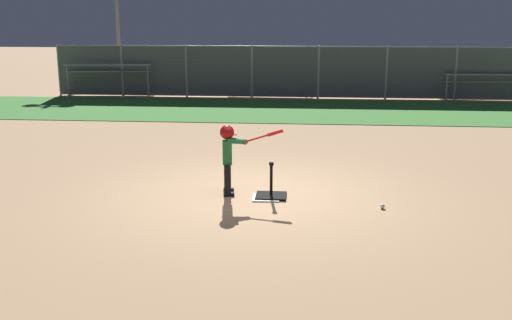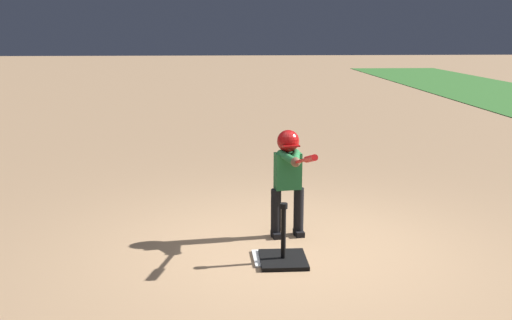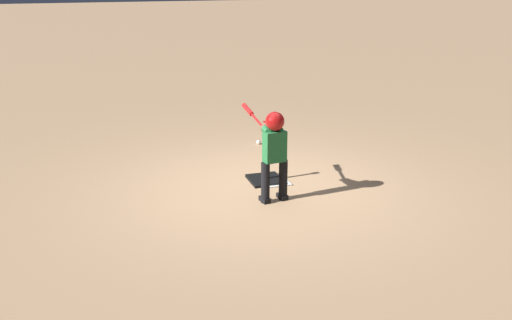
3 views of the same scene
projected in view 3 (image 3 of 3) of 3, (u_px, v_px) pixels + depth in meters
name	position (u px, v px, depth m)	size (l,w,h in m)	color
ground_plane	(264.00, 188.00, 8.20)	(90.00, 90.00, 0.00)	tan
home_plate	(272.00, 182.00, 8.41)	(0.44, 0.44, 0.02)	white
batting_tee	(265.00, 177.00, 8.45)	(0.51, 0.45, 0.60)	black
batter_child	(273.00, 145.00, 7.55)	(1.05, 0.38, 1.18)	black
baseball	(258.00, 142.00, 10.19)	(0.07, 0.07, 0.07)	white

